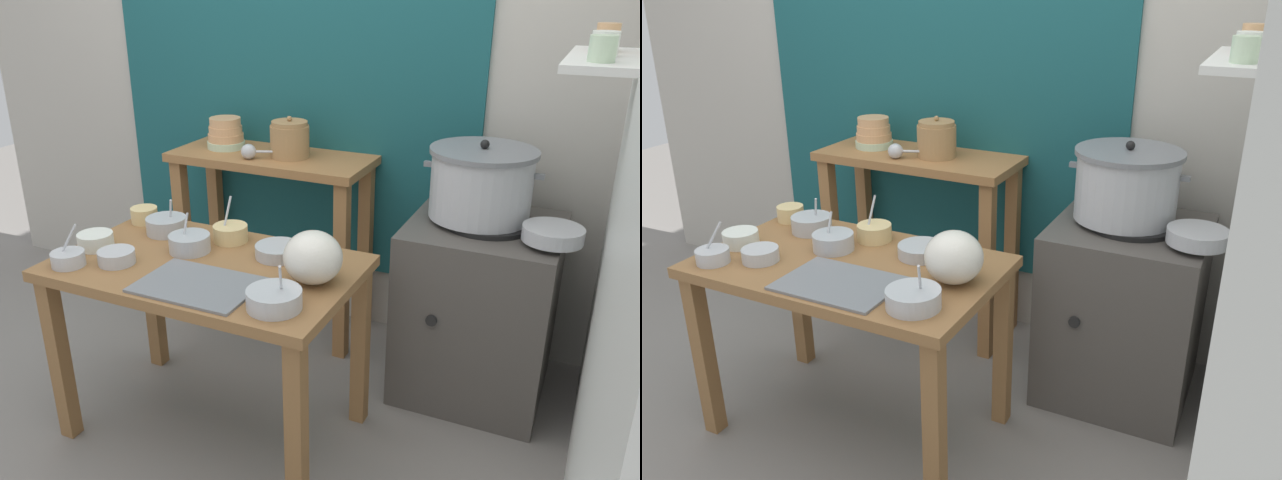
# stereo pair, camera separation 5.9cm
# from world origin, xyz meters

# --- Properties ---
(ground_plane) EXTENTS (9.00, 9.00, 0.00)m
(ground_plane) POSITION_xyz_m (0.00, 0.00, 0.00)
(ground_plane) COLOR gray
(wall_back) EXTENTS (4.40, 0.12, 2.60)m
(wall_back) POSITION_xyz_m (0.08, 1.10, 1.30)
(wall_back) COLOR #B2ADA3
(wall_back) RESTS_ON ground
(prep_table) EXTENTS (1.10, 0.66, 0.72)m
(prep_table) POSITION_xyz_m (0.05, -0.01, 0.61)
(prep_table) COLOR olive
(prep_table) RESTS_ON ground
(back_shelf_table) EXTENTS (0.96, 0.40, 0.90)m
(back_shelf_table) POSITION_xyz_m (-0.14, 0.83, 0.68)
(back_shelf_table) COLOR #9E6B3D
(back_shelf_table) RESTS_ON ground
(stove_block) EXTENTS (0.60, 0.61, 0.78)m
(stove_block) POSITION_xyz_m (0.91, 0.70, 0.38)
(stove_block) COLOR #4C4742
(stove_block) RESTS_ON ground
(steamer_pot) EXTENTS (0.47, 0.42, 0.32)m
(steamer_pot) POSITION_xyz_m (0.87, 0.72, 0.92)
(steamer_pot) COLOR #B7BABF
(steamer_pot) RESTS_ON stove_block
(clay_pot) EXTENTS (0.18, 0.18, 0.19)m
(clay_pot) POSITION_xyz_m (-0.04, 0.83, 0.98)
(clay_pot) COLOR #A37A4C
(clay_pot) RESTS_ON back_shelf_table
(bowl_stack_enamel) EXTENTS (0.18, 0.18, 0.15)m
(bowl_stack_enamel) POSITION_xyz_m (-0.40, 0.85, 0.97)
(bowl_stack_enamel) COLOR #B7D1AD
(bowl_stack_enamel) RESTS_ON back_shelf_table
(ladle) EXTENTS (0.24, 0.12, 0.07)m
(ladle) POSITION_xyz_m (-0.18, 0.72, 0.94)
(ladle) COLOR #B7BABF
(ladle) RESTS_ON back_shelf_table
(serving_tray) EXTENTS (0.40, 0.28, 0.01)m
(serving_tray) POSITION_xyz_m (0.13, -0.18, 0.72)
(serving_tray) COLOR slate
(serving_tray) RESTS_ON prep_table
(plastic_bag) EXTENTS (0.20, 0.20, 0.18)m
(plastic_bag) POSITION_xyz_m (0.47, 0.01, 0.81)
(plastic_bag) COLOR silver
(plastic_bag) RESTS_ON prep_table
(wide_pan) EXTENTS (0.22, 0.22, 0.05)m
(wide_pan) POSITION_xyz_m (1.17, 0.58, 0.81)
(wide_pan) COLOR #B7BABF
(wide_pan) RESTS_ON stove_block
(prep_bowl_0) EXTENTS (0.16, 0.16, 0.14)m
(prep_bowl_0) POSITION_xyz_m (-0.07, 0.06, 0.76)
(prep_bowl_0) COLOR #B7BABF
(prep_bowl_0) RESTS_ON prep_table
(prep_bowl_1) EXTENTS (0.13, 0.13, 0.05)m
(prep_bowl_1) POSITION_xyz_m (-0.24, -0.14, 0.75)
(prep_bowl_1) COLOR #B7BABF
(prep_bowl_1) RESTS_ON prep_table
(prep_bowl_2) EXTENTS (0.13, 0.13, 0.17)m
(prep_bowl_2) POSITION_xyz_m (0.02, 0.21, 0.76)
(prep_bowl_2) COLOR #E5C684
(prep_bowl_2) RESTS_ON prep_table
(prep_bowl_3) EXTENTS (0.18, 0.18, 0.17)m
(prep_bowl_3) POSITION_xyz_m (0.43, -0.21, 0.75)
(prep_bowl_3) COLOR #B7BABF
(prep_bowl_3) RESTS_ON prep_table
(prep_bowl_4) EXTENTS (0.13, 0.13, 0.06)m
(prep_bowl_4) POSITION_xyz_m (-0.41, -0.07, 0.75)
(prep_bowl_4) COLOR silver
(prep_bowl_4) RESTS_ON prep_table
(prep_bowl_5) EXTENTS (0.17, 0.17, 0.05)m
(prep_bowl_5) POSITION_xyz_m (0.26, 0.15, 0.75)
(prep_bowl_5) COLOR #B7BABF
(prep_bowl_5) RESTS_ON prep_table
(prep_bowl_6) EXTENTS (0.16, 0.16, 0.15)m
(prep_bowl_6) POSITION_xyz_m (-0.26, 0.17, 0.76)
(prep_bowl_6) COLOR #B7BABF
(prep_bowl_6) RESTS_ON prep_table
(prep_bowl_7) EXTENTS (0.12, 0.12, 0.15)m
(prep_bowl_7) POSITION_xyz_m (-0.39, -0.23, 0.75)
(prep_bowl_7) COLOR #B7BABF
(prep_bowl_7) RESTS_ON prep_table
(prep_bowl_8) EXTENTS (0.11, 0.11, 0.06)m
(prep_bowl_8) POSITION_xyz_m (-0.42, 0.23, 0.75)
(prep_bowl_8) COLOR #E5C684
(prep_bowl_8) RESTS_ON prep_table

